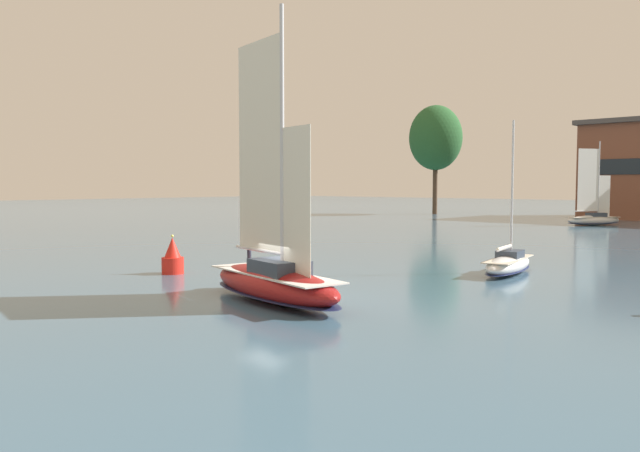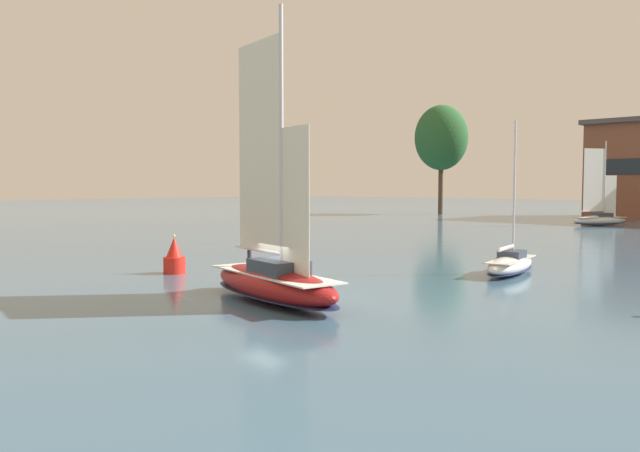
{
  "view_description": "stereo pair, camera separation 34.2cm",
  "coord_description": "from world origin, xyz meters",
  "px_view_note": "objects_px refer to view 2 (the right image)",
  "views": [
    {
      "loc": [
        19.83,
        -18.6,
        5.11
      ],
      "look_at": [
        0.0,
        3.0,
        3.19
      ],
      "focal_mm": 35.0,
      "sensor_mm": 36.0,
      "label": 1
    },
    {
      "loc": [
        20.08,
        -18.37,
        5.11
      ],
      "look_at": [
        0.0,
        3.0,
        3.19
      ],
      "focal_mm": 35.0,
      "sensor_mm": 36.0,
      "label": 2
    }
  ],
  "objects_px": {
    "sailboat_moored_mid_channel": "(510,264)",
    "sailboat_main": "(273,279)",
    "channel_buoy": "(174,258)",
    "tree_shore_left": "(441,138)",
    "sailboat_moored_outer_mooring": "(600,219)"
  },
  "relations": [
    {
      "from": "sailboat_moored_outer_mooring",
      "to": "sailboat_main",
      "type": "bearing_deg",
      "value": -82.73
    },
    {
      "from": "sailboat_moored_mid_channel",
      "to": "channel_buoy",
      "type": "distance_m",
      "value": 19.43
    },
    {
      "from": "tree_shore_left",
      "to": "sailboat_moored_mid_channel",
      "type": "height_order",
      "value": "tree_shore_left"
    },
    {
      "from": "sailboat_moored_mid_channel",
      "to": "sailboat_moored_outer_mooring",
      "type": "bearing_deg",
      "value": 103.66
    },
    {
      "from": "sailboat_moored_mid_channel",
      "to": "channel_buoy",
      "type": "bearing_deg",
      "value": -137.72
    },
    {
      "from": "sailboat_moored_mid_channel",
      "to": "channel_buoy",
      "type": "height_order",
      "value": "sailboat_moored_mid_channel"
    },
    {
      "from": "tree_shore_left",
      "to": "sailboat_moored_mid_channel",
      "type": "xyz_separation_m",
      "value": [
        43.56,
        -61.51,
        -12.82
      ]
    },
    {
      "from": "sailboat_main",
      "to": "sailboat_moored_mid_channel",
      "type": "height_order",
      "value": "sailboat_main"
    },
    {
      "from": "sailboat_moored_outer_mooring",
      "to": "channel_buoy",
      "type": "xyz_separation_m",
      "value": [
        -2.59,
        -61.55,
        0.03
      ]
    },
    {
      "from": "sailboat_moored_mid_channel",
      "to": "sailboat_main",
      "type": "bearing_deg",
      "value": -103.65
    },
    {
      "from": "sailboat_moored_outer_mooring",
      "to": "channel_buoy",
      "type": "relative_size",
      "value": 4.72
    },
    {
      "from": "tree_shore_left",
      "to": "sailboat_main",
      "type": "relative_size",
      "value": 1.51
    },
    {
      "from": "tree_shore_left",
      "to": "channel_buoy",
      "type": "bearing_deg",
      "value": -68.62
    },
    {
      "from": "tree_shore_left",
      "to": "sailboat_main",
      "type": "bearing_deg",
      "value": -62.49
    },
    {
      "from": "tree_shore_left",
      "to": "sailboat_moored_outer_mooring",
      "type": "relative_size",
      "value": 1.79
    }
  ]
}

